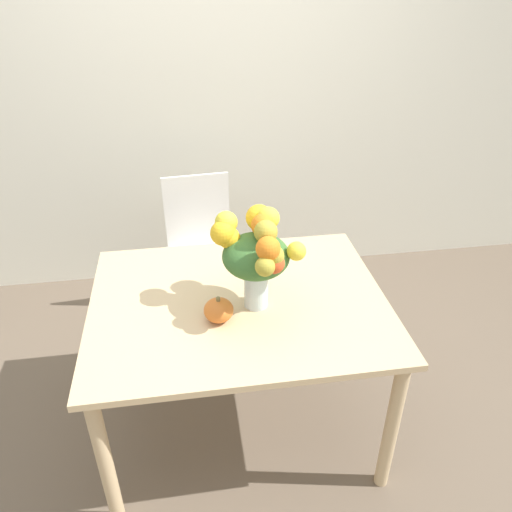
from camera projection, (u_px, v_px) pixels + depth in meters
ground_plane at (241, 419)px, 2.58m from camera, size 12.00×12.00×0.00m
wall_back at (208, 85)px, 3.12m from camera, size 8.00×0.06×2.70m
dining_table at (239, 317)px, 2.23m from camera, size 1.28×1.02×0.77m
flower_vase at (256, 252)px, 2.01m from camera, size 0.37×0.38×0.43m
pumpkin at (219, 310)px, 2.04m from camera, size 0.12×0.12×0.11m
dining_chair_near_window at (202, 251)px, 3.06m from camera, size 0.45×0.45×0.94m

